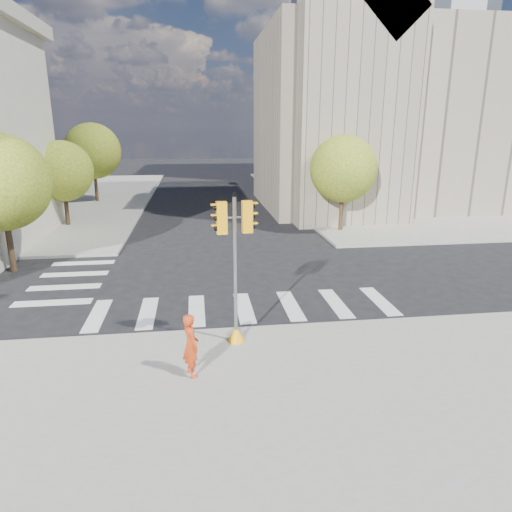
{
  "coord_description": "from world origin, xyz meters",
  "views": [
    {
      "loc": [
        -1.79,
        -18.05,
        6.69
      ],
      "look_at": [
        0.33,
        -2.2,
        2.1
      ],
      "focal_mm": 32.0,
      "sensor_mm": 36.0,
      "label": 1
    }
  ],
  "objects": [
    {
      "name": "traffic_signal",
      "position": [
        -0.68,
        -5.01,
        2.13
      ],
      "size": [
        1.08,
        0.56,
        4.67
      ],
      "rotation": [
        0.0,
        0.0,
        0.11
      ],
      "color": "#FCA70D",
      "rests_on": "sidewalk_near"
    },
    {
      "name": "ground",
      "position": [
        0.0,
        0.0,
        0.0
      ],
      "size": [
        160.0,
        160.0,
        0.0
      ],
      "primitive_type": "plane",
      "color": "black",
      "rests_on": "ground"
    },
    {
      "name": "tree_re_far",
      "position": [
        7.5,
        34.0,
        3.87
      ],
      "size": [
        4.0,
        4.0,
        5.88
      ],
      "color": "#382616",
      "rests_on": "ground"
    },
    {
      "name": "tree_lw_mid",
      "position": [
        -10.5,
        14.0,
        3.76
      ],
      "size": [
        4.0,
        4.0,
        5.77
      ],
      "color": "#382616",
      "rests_on": "ground"
    },
    {
      "name": "sidewalk_near",
      "position": [
        0.0,
        -11.0,
        0.07
      ],
      "size": [
        30.0,
        14.0,
        0.15
      ],
      "primitive_type": "cube",
      "color": "gray",
      "rests_on": "ground"
    },
    {
      "name": "tree_lw_far",
      "position": [
        -10.5,
        24.0,
        4.54
      ],
      "size": [
        4.8,
        4.8,
        6.95
      ],
      "color": "#382616",
      "rests_on": "ground"
    },
    {
      "name": "tree_re_near",
      "position": [
        7.5,
        10.0,
        4.05
      ],
      "size": [
        4.2,
        4.2,
        6.16
      ],
      "color": "#382616",
      "rests_on": "ground"
    },
    {
      "name": "office_tower",
      "position": [
        22.0,
        42.0,
        15.0
      ],
      "size": [
        20.0,
        18.0,
        30.0
      ],
      "primitive_type": "cube",
      "color": "#9EA0A3",
      "rests_on": "ground"
    },
    {
      "name": "photographer",
      "position": [
        -2.06,
        -6.87,
        1.04
      ],
      "size": [
        0.62,
        0.76,
        1.78
      ],
      "primitive_type": "imported",
      "rotation": [
        0.0,
        0.0,
        1.92
      ],
      "color": "red",
      "rests_on": "sidewalk_near"
    },
    {
      "name": "lamp_far",
      "position": [
        8.0,
        28.0,
        4.58
      ],
      "size": [
        0.35,
        0.18,
        8.11
      ],
      "color": "black",
      "rests_on": "sidewalk_far_right"
    },
    {
      "name": "lamp_near",
      "position": [
        8.0,
        14.0,
        4.58
      ],
      "size": [
        0.35,
        0.18,
        8.11
      ],
      "color": "black",
      "rests_on": "sidewalk_far_right"
    },
    {
      "name": "sidewalk_far_right",
      "position": [
        20.0,
        26.0,
        0.07
      ],
      "size": [
        28.0,
        40.0,
        0.15
      ],
      "primitive_type": "cube",
      "color": "gray",
      "rests_on": "ground"
    },
    {
      "name": "tree_re_mid",
      "position": [
        7.5,
        22.0,
        4.35
      ],
      "size": [
        4.6,
        4.6,
        6.66
      ],
      "color": "#382616",
      "rests_on": "ground"
    },
    {
      "name": "tree_lw_near",
      "position": [
        -10.5,
        4.0,
        4.2
      ],
      "size": [
        4.4,
        4.4,
        6.41
      ],
      "color": "#382616",
      "rests_on": "ground"
    },
    {
      "name": "civic_building",
      "position": [
        15.59,
        19.12,
        7.26
      ],
      "size": [
        26.0,
        16.0,
        19.39
      ],
      "color": "gray",
      "rests_on": "ground"
    }
  ]
}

